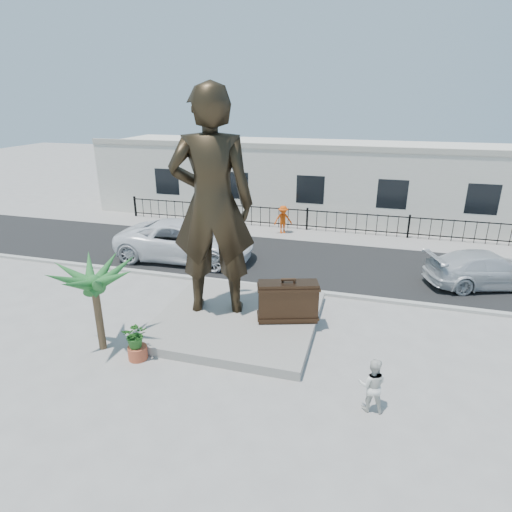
{
  "coord_description": "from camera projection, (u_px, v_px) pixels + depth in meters",
  "views": [
    {
      "loc": [
        3.54,
        -10.64,
        7.23
      ],
      "look_at": [
        0.0,
        2.0,
        2.3
      ],
      "focal_mm": 30.0,
      "sensor_mm": 36.0,
      "label": 1
    }
  ],
  "objects": [
    {
      "name": "fence",
      "position": [
        307.0,
        220.0,
        24.36
      ],
      "size": [
        22.0,
        0.1,
        1.2
      ],
      "primitive_type": "cube",
      "color": "black",
      "rests_on": "ground"
    },
    {
      "name": "street",
      "position": [
        290.0,
        259.0,
        20.24
      ],
      "size": [
        40.0,
        7.0,
        0.01
      ],
      "primitive_type": "cube",
      "color": "black",
      "rests_on": "ground"
    },
    {
      "name": "palm_tree",
      "position": [
        103.0,
        348.0,
        13.07
      ],
      "size": [
        1.8,
        1.8,
        3.2
      ],
      "primitive_type": null,
      "color": "#215B25",
      "rests_on": "ground"
    },
    {
      "name": "shrub",
      "position": [
        136.0,
        335.0,
        12.27
      ],
      "size": [
        0.89,
        0.83,
        0.8
      ],
      "primitive_type": "imported",
      "rotation": [
        0.0,
        0.0,
        0.35
      ],
      "color": "#235A1D",
      "rests_on": "planter"
    },
    {
      "name": "tourist",
      "position": [
        372.0,
        385.0,
        10.28
      ],
      "size": [
        0.71,
        0.56,
        1.41
      ],
      "primitive_type": "imported",
      "rotation": [
        0.0,
        0.0,
        3.19
      ],
      "color": "silver",
      "rests_on": "ground"
    },
    {
      "name": "car_white",
      "position": [
        186.0,
        241.0,
        19.95
      ],
      "size": [
        6.48,
        3.18,
        1.77
      ],
      "primitive_type": "imported",
      "rotation": [
        0.0,
        0.0,
        1.61
      ],
      "color": "white",
      "rests_on": "street"
    },
    {
      "name": "plinth",
      "position": [
        238.0,
        319.0,
        14.46
      ],
      "size": [
        5.2,
        5.2,
        0.3
      ],
      "primitive_type": "cube",
      "color": "gray",
      "rests_on": "ground"
    },
    {
      "name": "suitcase",
      "position": [
        288.0,
        301.0,
        13.87
      ],
      "size": [
        2.01,
        1.16,
        1.35
      ],
      "primitive_type": "cube",
      "rotation": [
        0.0,
        0.0,
        0.31
      ],
      "color": "black",
      "rests_on": "plinth"
    },
    {
      "name": "worker",
      "position": [
        283.0,
        220.0,
        23.69
      ],
      "size": [
        1.16,
        0.97,
        1.56
      ],
      "primitive_type": "imported",
      "rotation": [
        0.0,
        0.0,
        0.46
      ],
      "color": "#D6480B",
      "rests_on": "far_sidewalk"
    },
    {
      "name": "curb",
      "position": [
        273.0,
        287.0,
        17.07
      ],
      "size": [
        40.0,
        0.25,
        0.12
      ],
      "primitive_type": "cube",
      "color": "#A5A399",
      "rests_on": "ground"
    },
    {
      "name": "building",
      "position": [
        319.0,
        179.0,
        27.58
      ],
      "size": [
        28.0,
        7.0,
        4.4
      ],
      "primitive_type": "cube",
      "color": "silver",
      "rests_on": "ground"
    },
    {
      "name": "far_sidewalk",
      "position": [
        304.0,
        234.0,
        23.84
      ],
      "size": [
        40.0,
        2.5,
        0.02
      ],
      "primitive_type": "cube",
      "color": "#9E9991",
      "rests_on": "ground"
    },
    {
      "name": "statue",
      "position": [
        212.0,
        205.0,
        13.61
      ],
      "size": [
        3.05,
        2.4,
        7.36
      ],
      "primitive_type": "imported",
      "rotation": [
        0.0,
        0.0,
        3.4
      ],
      "color": "black",
      "rests_on": "plinth"
    },
    {
      "name": "planter",
      "position": [
        138.0,
        353.0,
        12.48
      ],
      "size": [
        0.56,
        0.56,
        0.4
      ],
      "primitive_type": "cylinder",
      "color": "#B14C2E",
      "rests_on": "ground"
    },
    {
      "name": "ground",
      "position": [
        238.0,
        349.0,
        13.03
      ],
      "size": [
        100.0,
        100.0,
        0.0
      ],
      "primitive_type": "plane",
      "color": "#9E9991",
      "rests_on": "ground"
    },
    {
      "name": "car_silver",
      "position": [
        487.0,
        269.0,
        17.12
      ],
      "size": [
        5.23,
        3.48,
        1.41
      ],
      "primitive_type": "imported",
      "rotation": [
        0.0,
        0.0,
        1.91
      ],
      "color": "silver",
      "rests_on": "street"
    }
  ]
}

